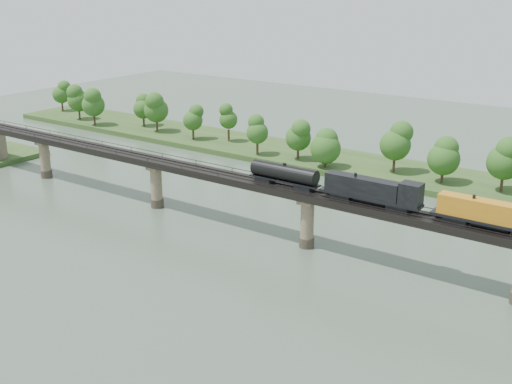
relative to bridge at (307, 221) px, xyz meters
The scene contains 6 objects.
ground 30.49m from the bridge, 90.00° to the right, with size 400.00×400.00×0.00m, color #3C4C3E.
far_bank 55.20m from the bridge, 90.00° to the left, with size 300.00×24.00×1.60m, color #2A451B.
bridge is the anchor object (origin of this frame).
bridge_superstructure 6.33m from the bridge, 90.00° to the left, with size 220.00×4.90×0.75m.
far_treeline 51.30m from the bridge, 99.23° to the left, with size 289.06×17.54×13.60m.
freight_train 28.50m from the bridge, ahead, with size 77.99×3.04×5.37m.
Camera 1 is at (58.81, -70.34, 50.09)m, focal length 45.00 mm.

